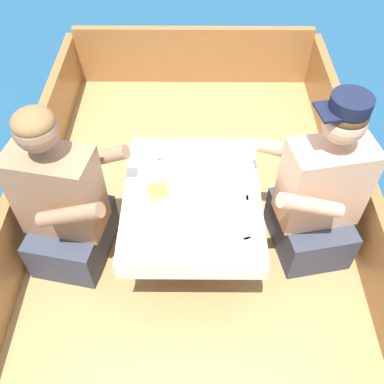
# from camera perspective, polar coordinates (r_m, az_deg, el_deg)

# --- Properties ---
(ground_plane) EXTENTS (60.00, 60.00, 0.00)m
(ground_plane) POSITION_cam_1_polar(r_m,az_deg,el_deg) (2.73, 0.00, -10.48)
(ground_plane) COLOR navy
(boat_deck) EXTENTS (1.95, 3.32, 0.30)m
(boat_deck) POSITION_cam_1_polar(r_m,az_deg,el_deg) (2.60, 0.00, -8.79)
(boat_deck) COLOR #A87F4C
(boat_deck) RESTS_ON ground_plane
(gunwale_port) EXTENTS (0.06, 3.32, 0.40)m
(gunwale_port) POSITION_cam_1_polar(r_m,az_deg,el_deg) (2.50, -22.16, -3.75)
(gunwale_port) COLOR #936033
(gunwale_port) RESTS_ON boat_deck
(gunwale_starboard) EXTENTS (0.06, 3.32, 0.40)m
(gunwale_starboard) POSITION_cam_1_polar(r_m,az_deg,el_deg) (2.50, 22.23, -3.97)
(gunwale_starboard) COLOR #936033
(gunwale_starboard) RESTS_ON boat_deck
(bow_coaming) EXTENTS (1.83, 0.06, 0.46)m
(bow_coaming) POSITION_cam_1_polar(r_m,az_deg,el_deg) (3.53, 0.18, 17.78)
(bow_coaming) COLOR #936033
(bow_coaming) RESTS_ON boat_deck
(cockpit_table) EXTENTS (0.68, 0.84, 0.44)m
(cockpit_table) POSITION_cam_1_polar(r_m,az_deg,el_deg) (2.16, 0.00, -1.11)
(cockpit_table) COLOR #B2B2B7
(cockpit_table) RESTS_ON boat_deck
(person_port) EXTENTS (0.58, 0.52, 0.98)m
(person_port) POSITION_cam_1_polar(r_m,az_deg,el_deg) (2.24, -16.72, -1.84)
(person_port) COLOR #333847
(person_port) RESTS_ON boat_deck
(person_starboard) EXTENTS (0.58, 0.52, 1.01)m
(person_starboard) POSITION_cam_1_polar(r_m,az_deg,el_deg) (2.26, 16.49, -0.60)
(person_starboard) COLOR #333847
(person_starboard) RESTS_ON boat_deck
(plate_sandwich) EXTENTS (0.17, 0.17, 0.01)m
(plate_sandwich) POSITION_cam_1_polar(r_m,az_deg,el_deg) (2.13, -4.47, -0.40)
(plate_sandwich) COLOR white
(plate_sandwich) RESTS_ON cockpit_table
(plate_bread) EXTENTS (0.21, 0.21, 0.01)m
(plate_bread) POSITION_cam_1_polar(r_m,az_deg,el_deg) (2.29, 0.30, 4.28)
(plate_bread) COLOR white
(plate_bread) RESTS_ON cockpit_table
(sandwich) EXTENTS (0.13, 0.12, 0.05)m
(sandwich) POSITION_cam_1_polar(r_m,az_deg,el_deg) (2.11, -4.51, 0.09)
(sandwich) COLOR tan
(sandwich) RESTS_ON plate_sandwich
(bowl_port_near) EXTENTS (0.13, 0.13, 0.04)m
(bowl_port_near) POSITION_cam_1_polar(r_m,az_deg,el_deg) (2.24, 6.66, 3.19)
(bowl_port_near) COLOR white
(bowl_port_near) RESTS_ON cockpit_table
(bowl_starboard_near) EXTENTS (0.14, 0.14, 0.04)m
(bowl_starboard_near) POSITION_cam_1_polar(r_m,az_deg,el_deg) (1.96, 0.43, -5.17)
(bowl_starboard_near) COLOR white
(bowl_starboard_near) RESTS_ON cockpit_table
(coffee_cup_port) EXTENTS (0.09, 0.06, 0.05)m
(coffee_cup_port) POSITION_cam_1_polar(r_m,az_deg,el_deg) (1.93, -7.76, -6.92)
(coffee_cup_port) COLOR white
(coffee_cup_port) RESTS_ON cockpit_table
(coffee_cup_starboard) EXTENTS (0.10, 0.07, 0.06)m
(coffee_cup_starboard) POSITION_cam_1_polar(r_m,az_deg,el_deg) (2.28, -5.37, 4.75)
(coffee_cup_starboard) COLOR white
(coffee_cup_starboard) RESTS_ON cockpit_table
(tin_can) EXTENTS (0.07, 0.07, 0.05)m
(tin_can) POSITION_cam_1_polar(r_m,az_deg,el_deg) (2.06, 1.79, -1.31)
(tin_can) COLOR silver
(tin_can) RESTS_ON cockpit_table
(utensil_spoon_port) EXTENTS (0.05, 0.17, 0.01)m
(utensil_spoon_port) POSITION_cam_1_polar(r_m,az_deg,el_deg) (2.00, 7.86, -5.56)
(utensil_spoon_port) COLOR silver
(utensil_spoon_port) RESTS_ON cockpit_table
(utensil_spoon_center) EXTENTS (0.16, 0.09, 0.01)m
(utensil_spoon_center) POSITION_cam_1_polar(r_m,az_deg,el_deg) (2.06, -5.16, -2.67)
(utensil_spoon_center) COLOR silver
(utensil_spoon_center) RESTS_ON cockpit_table
(utensil_fork_port) EXTENTS (0.02, 0.17, 0.00)m
(utensil_fork_port) POSITION_cam_1_polar(r_m,az_deg,el_deg) (2.10, 7.43, -1.85)
(utensil_fork_port) COLOR silver
(utensil_fork_port) RESTS_ON cockpit_table
(utensil_knife_starboard) EXTENTS (0.17, 0.04, 0.00)m
(utensil_knife_starboard) POSITION_cam_1_polar(r_m,az_deg,el_deg) (2.17, -1.98, 0.93)
(utensil_knife_starboard) COLOR silver
(utensil_knife_starboard) RESTS_ON cockpit_table
(utensil_knife_port) EXTENTS (0.04, 0.17, 0.00)m
(utensil_knife_port) POSITION_cam_1_polar(r_m,az_deg,el_deg) (2.02, 4.75, -4.19)
(utensil_knife_port) COLOR silver
(utensil_knife_port) RESTS_ON cockpit_table
(utensil_fork_starboard) EXTENTS (0.17, 0.07, 0.00)m
(utensil_fork_starboard) POSITION_cam_1_polar(r_m,az_deg,el_deg) (1.96, 6.00, -6.58)
(utensil_fork_starboard) COLOR silver
(utensil_fork_starboard) RESTS_ON cockpit_table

